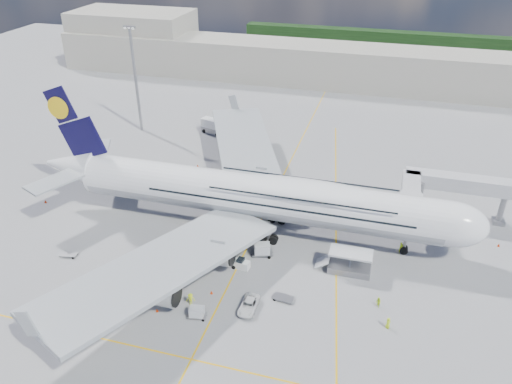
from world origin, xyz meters
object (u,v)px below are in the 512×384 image
(dolly_nose_far, at_px, (283,298))
(dolly_row_a, at_px, (165,259))
(dolly_back, at_px, (69,254))
(airliner, at_px, (258,196))
(light_mast, at_px, (136,79))
(dolly_nose_near, at_px, (262,249))
(cone_wing_left_outer, at_px, (198,166))
(cone_tail, at_px, (45,201))
(catering_truck_inner, at_px, (249,175))
(service_van, at_px, (249,305))
(crew_loader, at_px, (378,302))
(crew_tug, at_px, (191,299))
(catering_truck_outer, at_px, (213,127))
(crew_van, at_px, (388,323))
(crew_wing, at_px, (180,268))
(cone_wing_left_inner, at_px, (217,193))
(cone_wing_right_outer, at_px, (157,310))
(baggage_tug, at_px, (241,264))
(dolly_row_b, at_px, (111,291))
(crew_nose, at_px, (401,248))
(dolly_row_c, at_px, (197,312))
(cargo_loader, at_px, (349,264))
(cone_wing_right_inner, at_px, (211,292))
(cone_nose, at_px, (499,245))

(dolly_nose_far, bearing_deg, dolly_row_a, 175.58)
(dolly_back, bearing_deg, dolly_row_a, 0.39)
(airliner, bearing_deg, light_mast, 139.00)
(dolly_row_a, distance_m, dolly_nose_near, 15.68)
(cone_wing_left_outer, bearing_deg, cone_tail, -135.47)
(catering_truck_inner, height_order, service_van, catering_truck_inner)
(dolly_row_a, relative_size, crew_loader, 2.06)
(crew_tug, bearing_deg, dolly_row_a, 114.27)
(airliner, bearing_deg, catering_truck_outer, 120.23)
(cone_wing_left_outer, bearing_deg, crew_van, -41.65)
(crew_loader, height_order, crew_wing, crew_wing)
(dolly_nose_near, bearing_deg, cone_wing_left_inner, 110.47)
(dolly_nose_far, relative_size, crew_loader, 1.85)
(dolly_back, height_order, cone_tail, cone_tail)
(dolly_back, bearing_deg, crew_loader, -8.64)
(crew_van, xyz_separation_m, cone_wing_right_outer, (-31.17, -5.66, -0.60))
(crew_van, distance_m, cone_wing_left_inner, 43.83)
(airliner, height_order, dolly_nose_near, airliner)
(baggage_tug, height_order, crew_loader, baggage_tug)
(catering_truck_outer, relative_size, cone_tail, 10.87)
(dolly_row_a, bearing_deg, dolly_row_b, -115.35)
(baggage_tug, distance_m, crew_loader, 21.48)
(light_mast, xyz_separation_m, crew_van, (63.35, -52.77, -12.37))
(dolly_back, distance_m, catering_truck_outer, 53.73)
(baggage_tug, bearing_deg, dolly_back, -163.36)
(dolly_row_a, distance_m, crew_loader, 33.49)
(light_mast, distance_m, catering_truck_inner, 40.63)
(dolly_row_b, relative_size, crew_nose, 1.70)
(dolly_row_c, height_order, dolly_nose_far, dolly_row_c)
(airliner, xyz_separation_m, dolly_row_a, (-11.90, -12.64, -6.49))
(crew_loader, xyz_separation_m, cone_wing_left_inner, (-32.54, 23.84, -0.55))
(cargo_loader, bearing_deg, baggage_tug, -166.62)
(light_mast, height_order, cone_wing_left_outer, light_mast)
(service_van, distance_m, crew_nose, 27.88)
(baggage_tug, xyz_separation_m, cone_tail, (-41.78, 8.66, -0.48))
(dolly_row_a, height_order, cone_wing_right_inner, cone_wing_right_inner)
(dolly_row_c, bearing_deg, service_van, 19.38)
(cone_nose, bearing_deg, catering_truck_outer, 152.95)
(airliner, distance_m, crew_wing, 17.96)
(dolly_nose_far, bearing_deg, catering_truck_inner, 119.99)
(dolly_row_a, distance_m, service_van, 17.39)
(baggage_tug, height_order, catering_truck_inner, catering_truck_inner)
(crew_van, bearing_deg, baggage_tug, 44.96)
(crew_loader, bearing_deg, dolly_nose_near, -144.93)
(cone_wing_left_inner, distance_m, cone_tail, 32.81)
(cone_wing_right_inner, bearing_deg, dolly_nose_far, 8.87)
(dolly_nose_near, relative_size, crew_nose, 1.88)
(airliner, xyz_separation_m, baggage_tug, (0.30, -10.97, -6.09))
(light_mast, bearing_deg, cone_tail, -91.86)
(service_van, bearing_deg, crew_wing, 159.68)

